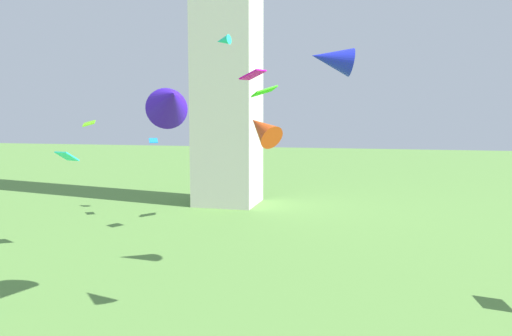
% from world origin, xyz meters
% --- Properties ---
extents(kite_flying_0, '(2.65, 2.98, 2.03)m').
position_xyz_m(kite_flying_0, '(-3.06, 13.53, 8.42)').
color(kite_flying_0, '#320CBF').
extents(kite_flying_2, '(1.92, 1.95, 0.85)m').
position_xyz_m(kite_flying_2, '(-3.42, 30.33, 9.66)').
color(kite_flying_2, '#2AE708').
extents(kite_flying_3, '(0.97, 1.06, 0.35)m').
position_xyz_m(kite_flying_3, '(-12.00, 30.46, 6.11)').
color(kite_flying_3, '#1784E4').
extents(kite_flying_4, '(1.21, 0.93, 0.83)m').
position_xyz_m(kite_flying_4, '(-6.91, 31.86, 13.49)').
color(kite_flying_4, '#22D5B3').
extents(kite_flying_5, '(1.57, 1.31, 0.61)m').
position_xyz_m(kite_flying_5, '(-12.93, 21.29, 5.64)').
color(kite_flying_5, '#27E8BC').
extents(kite_flying_6, '(1.70, 1.51, 0.57)m').
position_xyz_m(kite_flying_6, '(-3.21, 26.19, 10.44)').
color(kite_flying_6, '#E507B0').
extents(kite_flying_7, '(2.23, 1.74, 1.55)m').
position_xyz_m(kite_flying_7, '(2.15, 19.27, 10.42)').
color(kite_flying_7, '#1D27CB').
extents(kite_flying_8, '(1.77, 1.67, 1.40)m').
position_xyz_m(kite_flying_8, '(0.22, 13.99, 7.45)').
color(kite_flying_8, '#D84613').
extents(kite_flying_9, '(0.87, 0.94, 0.33)m').
position_xyz_m(kite_flying_9, '(-9.23, 17.94, 7.56)').
color(kite_flying_9, '#66CF12').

